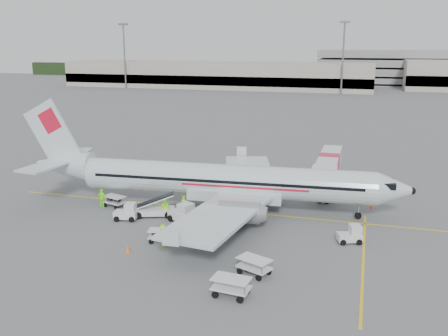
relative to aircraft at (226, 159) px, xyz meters
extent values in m
plane|color=#56595B|center=(-0.72, -0.27, -5.17)|extent=(360.00, 360.00, 0.00)
cube|color=yellow|center=(-0.72, -0.27, -5.16)|extent=(44.00, 0.20, 0.01)
cube|color=yellow|center=(13.28, -8.27, -5.16)|extent=(0.20, 20.00, 0.01)
cone|color=orange|center=(13.79, 4.57, -4.84)|extent=(0.40, 0.40, 0.66)
cone|color=orange|center=(-0.63, 16.90, -4.84)|extent=(0.40, 0.40, 0.66)
cone|color=orange|center=(-4.67, -12.02, -4.84)|extent=(0.40, 0.40, 0.65)
imported|color=#7DF310|center=(-3.79, -1.77, -4.36)|extent=(0.65, 0.49, 1.60)
imported|color=#7DF310|center=(-5.01, -3.57, -4.27)|extent=(1.02, 0.89, 1.78)
imported|color=#7DF310|center=(-2.48, -10.02, -4.27)|extent=(1.23, 1.32, 1.79)
imported|color=#7DF310|center=(-12.22, -2.63, -4.23)|extent=(1.13, 0.55, 1.88)
camera|label=1|loc=(12.81, -45.08, 11.03)|focal=40.00mm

